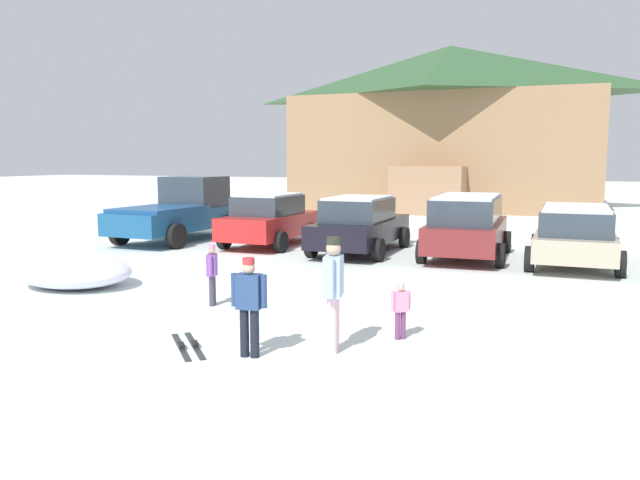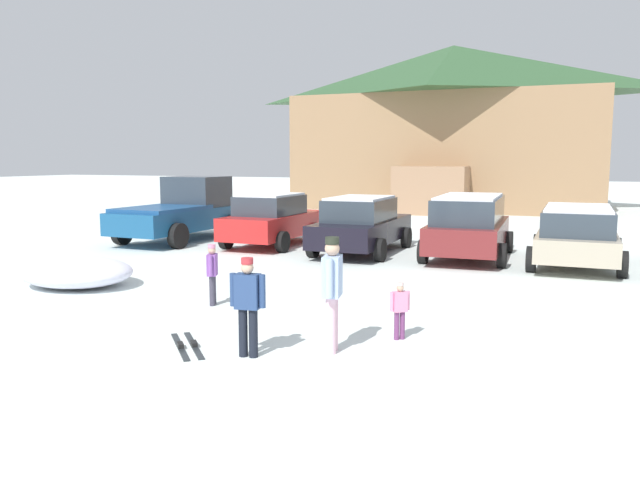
{
  "view_description": "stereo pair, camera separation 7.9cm",
  "coord_description": "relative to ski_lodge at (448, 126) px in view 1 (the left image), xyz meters",
  "views": [
    {
      "loc": [
        3.29,
        -5.24,
        2.76
      ],
      "look_at": [
        -0.99,
        5.19,
        1.29
      ],
      "focal_mm": 35.0,
      "sensor_mm": 36.0,
      "label": 1
    },
    {
      "loc": [
        3.37,
        -5.21,
        2.76
      ],
      "look_at": [
        -0.99,
        5.19,
        1.29
      ],
      "focal_mm": 35.0,
      "sensor_mm": 36.0,
      "label": 2
    }
  ],
  "objects": [
    {
      "name": "ground",
      "position": [
        3.63,
        -30.88,
        -4.6
      ],
      "size": [
        160.0,
        160.0,
        0.0
      ],
      "primitive_type": "plane",
      "color": "silver"
    },
    {
      "name": "ski_lodge",
      "position": [
        0.0,
        0.0,
        0.0
      ],
      "size": [
        16.95,
        11.12,
        9.08
      ],
      "color": "#95714E",
      "rests_on": "ground"
    },
    {
      "name": "parked_red_sedan",
      "position": [
        -2.06,
        -18.4,
        -3.76
      ],
      "size": [
        2.16,
        4.25,
        1.67
      ],
      "color": "red",
      "rests_on": "ground"
    },
    {
      "name": "parked_black_sedan",
      "position": [
        1.07,
        -18.76,
        -3.76
      ],
      "size": [
        2.24,
        4.75,
        1.66
      ],
      "color": "black",
      "rests_on": "ground"
    },
    {
      "name": "parked_maroon_van",
      "position": [
        4.16,
        -18.56,
        -3.66
      ],
      "size": [
        2.38,
        4.6,
        1.76
      ],
      "color": "maroon",
      "rests_on": "ground"
    },
    {
      "name": "parked_beige_suv",
      "position": [
        6.95,
        -18.89,
        -3.76
      ],
      "size": [
        2.26,
        4.31,
        1.55
      ],
      "color": "#AFA28B",
      "rests_on": "ground"
    },
    {
      "name": "pickup_truck",
      "position": [
        -5.48,
        -18.37,
        -3.61
      ],
      "size": [
        2.57,
        5.27,
        2.15
      ],
      "color": "navy",
      "rests_on": "ground"
    },
    {
      "name": "skier_adult_in_blue_parka",
      "position": [
        3.8,
        -28.02,
        -3.66
      ],
      "size": [
        0.32,
        0.61,
        1.67
      ],
      "color": "#E8B4C8",
      "rests_on": "ground"
    },
    {
      "name": "skier_child_in_pink_snowsuit",
      "position": [
        4.53,
        -27.03,
        -4.1
      ],
      "size": [
        0.26,
        0.24,
        0.89
      ],
      "color": "#6B3465",
      "rests_on": "ground"
    },
    {
      "name": "skier_child_in_purple_jacket",
      "position": [
        0.64,
        -26.19,
        -3.95
      ],
      "size": [
        0.26,
        0.41,
        1.16
      ],
      "color": "#3B3848",
      "rests_on": "ground"
    },
    {
      "name": "skier_teen_in_navy_coat",
      "position": [
        2.8,
        -28.67,
        -3.81
      ],
      "size": [
        0.52,
        0.25,
        1.41
      ],
      "color": "black",
      "rests_on": "ground"
    },
    {
      "name": "pair_of_skis",
      "position": [
        1.73,
        -28.62,
        -4.58
      ],
      "size": [
        1.18,
        1.23,
        0.08
      ],
      "color": "#24292C",
      "rests_on": "ground"
    },
    {
      "name": "plowed_snow_pile",
      "position": [
        -3.07,
        -25.82,
        -4.29
      ],
      "size": [
        2.58,
        2.06,
        0.63
      ],
      "primitive_type": "ellipsoid",
      "color": "white",
      "rests_on": "ground"
    }
  ]
}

